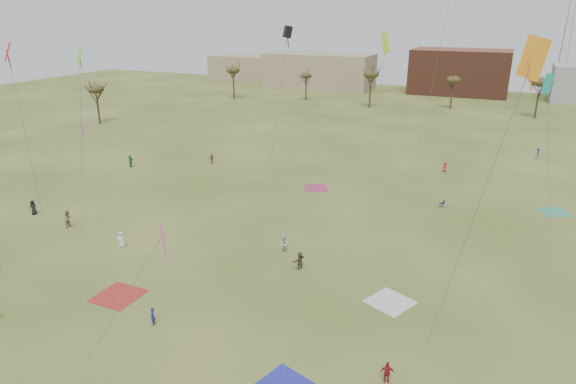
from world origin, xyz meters
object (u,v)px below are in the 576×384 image
at_px(flyer_near_left, 121,240).
at_px(flyer_near_right, 153,316).
at_px(spectator_fore_a, 387,372).
at_px(radio_tower, 569,22).
at_px(camp_chair_right, 442,205).

xyz_separation_m(flyer_near_left, flyer_near_right, (10.87, -9.09, -0.08)).
distance_m(flyer_near_left, spectator_fore_a, 29.07).
relative_size(flyer_near_left, radio_tower, 0.04).
relative_size(flyer_near_left, camp_chair_right, 1.85).
xyz_separation_m(camp_chair_right, radio_tower, (17.48, 96.64, 18.95)).
height_order(flyer_near_right, radio_tower, radio_tower).
distance_m(flyer_near_left, camp_chair_right, 35.81).
height_order(flyer_near_left, spectator_fore_a, flyer_near_left).
height_order(flyer_near_left, camp_chair_right, flyer_near_left).
xyz_separation_m(flyer_near_right, spectator_fore_a, (17.01, 0.89, 0.03)).
distance_m(spectator_fore_a, radio_tower, 130.64).
distance_m(spectator_fore_a, camp_chair_right, 31.63).
height_order(spectator_fore_a, camp_chair_right, spectator_fore_a).
bearing_deg(flyer_near_right, flyer_near_left, -161.34).
bearing_deg(flyer_near_left, camp_chair_right, 24.54).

